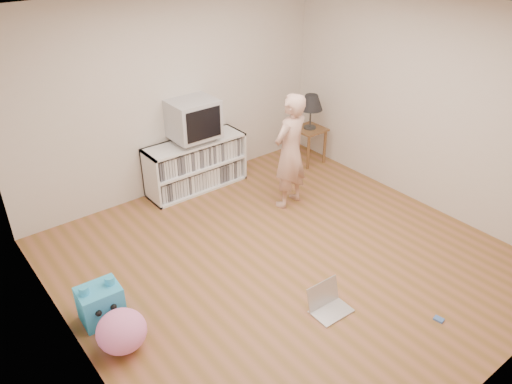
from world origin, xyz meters
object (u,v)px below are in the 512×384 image
(plush_blue, at_px, (101,303))
(media_unit, at_px, (195,164))
(side_table, at_px, (309,137))
(dvd_deck, at_px, (194,139))
(laptop, at_px, (327,303))
(table_lamp, at_px, (311,103))
(person, at_px, (290,152))
(crt_tv, at_px, (193,119))
(plush_pink, at_px, (122,331))

(plush_blue, bearing_deg, media_unit, 41.03)
(side_table, distance_m, plush_blue, 4.06)
(side_table, bearing_deg, dvd_deck, 168.21)
(dvd_deck, bearing_deg, side_table, -11.79)
(dvd_deck, height_order, laptop, dvd_deck)
(table_lamp, height_order, plush_blue, table_lamp)
(person, distance_m, laptop, 2.12)
(dvd_deck, height_order, plush_blue, dvd_deck)
(side_table, height_order, plush_blue, side_table)
(dvd_deck, relative_size, crt_tv, 0.75)
(side_table, xyz_separation_m, laptop, (-2.09, -2.48, -0.34))
(dvd_deck, xyz_separation_m, side_table, (1.77, -0.37, -0.32))
(dvd_deck, bearing_deg, plush_blue, -142.01)
(dvd_deck, relative_size, person, 0.30)
(side_table, xyz_separation_m, plush_blue, (-3.86, -1.26, -0.23))
(dvd_deck, distance_m, laptop, 2.94)
(crt_tv, relative_size, plush_blue, 1.35)
(media_unit, xyz_separation_m, laptop, (-0.31, -2.86, -0.28))
(table_lamp, height_order, plush_pink, table_lamp)
(media_unit, relative_size, table_lamp, 2.72)
(side_table, relative_size, plush_blue, 1.24)
(table_lamp, relative_size, plush_blue, 1.16)
(media_unit, xyz_separation_m, side_table, (1.77, -0.39, 0.07))
(person, relative_size, plush_blue, 3.39)
(plush_blue, bearing_deg, dvd_deck, 40.76)
(table_lamp, distance_m, plush_pink, 4.28)
(plush_blue, bearing_deg, laptop, -31.80)
(crt_tv, xyz_separation_m, plush_blue, (-2.08, -1.62, -0.83))
(media_unit, bearing_deg, dvd_deck, -90.00)
(dvd_deck, bearing_deg, crt_tv, -90.00)
(person, bearing_deg, dvd_deck, -68.47)
(dvd_deck, relative_size, laptop, 1.16)
(side_table, relative_size, person, 0.37)
(media_unit, distance_m, person, 1.39)
(plush_pink, bearing_deg, table_lamp, 23.89)
(crt_tv, xyz_separation_m, plush_pink, (-2.08, -2.07, -0.83))
(dvd_deck, xyz_separation_m, person, (0.71, -1.12, 0.02))
(media_unit, distance_m, plush_blue, 2.66)
(crt_tv, xyz_separation_m, laptop, (-0.31, -2.84, -0.95))
(dvd_deck, xyz_separation_m, plush_blue, (-2.08, -1.63, -0.55))
(dvd_deck, height_order, crt_tv, crt_tv)
(side_table, relative_size, plush_pink, 1.24)
(media_unit, bearing_deg, laptop, -96.26)
(table_lamp, relative_size, laptop, 1.33)
(side_table, distance_m, table_lamp, 0.53)
(plush_pink, bearing_deg, dvd_deck, 44.93)
(side_table, relative_size, table_lamp, 1.07)
(dvd_deck, bearing_deg, plush_pink, -135.07)
(side_table, bearing_deg, media_unit, 167.73)
(crt_tv, bearing_deg, media_unit, 90.00)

